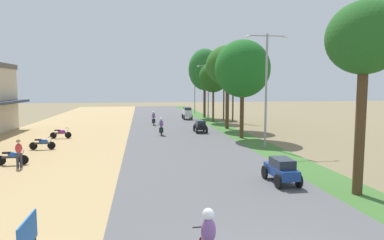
{
  "coord_description": "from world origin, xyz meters",
  "views": [
    {
      "loc": [
        -3.34,
        -6.94,
        4.6
      ],
      "look_at": [
        0.73,
        19.51,
        1.91
      ],
      "focal_mm": 31.35,
      "sensor_mm": 36.0,
      "label": 1
    }
  ],
  "objects_px": {
    "street_signboard": "(28,237)",
    "car_sedan_blue": "(281,169)",
    "car_sedan_black": "(200,126)",
    "motorbike_ahead_second": "(161,127)",
    "utility_pole_far": "(233,87)",
    "streetlamp_near": "(266,83)",
    "median_tree_nearest": "(365,41)",
    "parked_motorbike_fifth": "(61,133)",
    "streetlamp_far": "(195,88)",
    "parked_motorbike_third": "(13,157)",
    "median_tree_second": "(242,69)",
    "parked_motorbike_fourth": "(43,143)",
    "median_tree_fifth": "(205,70)",
    "utility_pole_near": "(224,84)",
    "motorbike_ahead_third": "(154,119)",
    "streetlamp_mid": "(208,88)",
    "median_tree_fourth": "(213,77)",
    "median_tree_third": "(228,66)",
    "pedestrian_on_shoulder": "(19,152)",
    "car_van_white": "(187,112)"
  },
  "relations": [
    {
      "from": "street_signboard",
      "to": "car_sedan_blue",
      "type": "relative_size",
      "value": 0.66
    },
    {
      "from": "parked_motorbike_fourth",
      "to": "pedestrian_on_shoulder",
      "type": "distance_m",
      "value": 5.53
    },
    {
      "from": "utility_pole_near",
      "to": "car_sedan_blue",
      "type": "bearing_deg",
      "value": -99.0
    },
    {
      "from": "street_signboard",
      "to": "median_tree_nearest",
      "type": "bearing_deg",
      "value": 21.59
    },
    {
      "from": "car_sedan_black",
      "to": "motorbike_ahead_second",
      "type": "xyz_separation_m",
      "value": [
        -3.94,
        -1.36,
        0.11
      ]
    },
    {
      "from": "parked_motorbike_fifth",
      "to": "streetlamp_far",
      "type": "xyz_separation_m",
      "value": [
        16.08,
        25.85,
        3.8
      ]
    },
    {
      "from": "streetlamp_near",
      "to": "car_sedan_black",
      "type": "distance_m",
      "value": 10.18
    },
    {
      "from": "car_sedan_blue",
      "to": "car_van_white",
      "type": "xyz_separation_m",
      "value": [
        -0.15,
        31.04,
        0.28
      ]
    },
    {
      "from": "parked_motorbike_fifth",
      "to": "median_tree_second",
      "type": "relative_size",
      "value": 0.21
    },
    {
      "from": "street_signboard",
      "to": "median_tree_nearest",
      "type": "distance_m",
      "value": 13.63
    },
    {
      "from": "parked_motorbike_fifth",
      "to": "utility_pole_near",
      "type": "xyz_separation_m",
      "value": [
        18.11,
        13.79,
        4.38
      ]
    },
    {
      "from": "pedestrian_on_shoulder",
      "to": "utility_pole_near",
      "type": "bearing_deg",
      "value": 53.88
    },
    {
      "from": "median_tree_second",
      "to": "motorbike_ahead_third",
      "type": "distance_m",
      "value": 14.1
    },
    {
      "from": "utility_pole_near",
      "to": "utility_pole_far",
      "type": "height_order",
      "value": "utility_pole_near"
    },
    {
      "from": "median_tree_nearest",
      "to": "median_tree_third",
      "type": "bearing_deg",
      "value": 89.54
    },
    {
      "from": "median_tree_nearest",
      "to": "median_tree_second",
      "type": "distance_m",
      "value": 15.73
    },
    {
      "from": "utility_pole_far",
      "to": "streetlamp_near",
      "type": "bearing_deg",
      "value": -98.4
    },
    {
      "from": "streetlamp_far",
      "to": "motorbike_ahead_second",
      "type": "distance_m",
      "value": 26.67
    },
    {
      "from": "parked_motorbike_third",
      "to": "median_tree_third",
      "type": "relative_size",
      "value": 0.2
    },
    {
      "from": "parked_motorbike_third",
      "to": "utility_pole_far",
      "type": "bearing_deg",
      "value": 48.56
    },
    {
      "from": "median_tree_nearest",
      "to": "streetlamp_near",
      "type": "height_order",
      "value": "streetlamp_near"
    },
    {
      "from": "parked_motorbike_fifth",
      "to": "streetlamp_mid",
      "type": "height_order",
      "value": "streetlamp_mid"
    },
    {
      "from": "utility_pole_near",
      "to": "utility_pole_far",
      "type": "bearing_deg",
      "value": -69.67
    },
    {
      "from": "streetlamp_near",
      "to": "car_sedan_black",
      "type": "relative_size",
      "value": 3.69
    },
    {
      "from": "streetlamp_far",
      "to": "street_signboard",
      "type": "bearing_deg",
      "value": -103.69
    },
    {
      "from": "parked_motorbike_fourth",
      "to": "median_tree_fifth",
      "type": "xyz_separation_m",
      "value": [
        16.25,
        22.76,
        6.45
      ]
    },
    {
      "from": "median_tree_third",
      "to": "streetlamp_near",
      "type": "bearing_deg",
      "value": -90.27
    },
    {
      "from": "car_sedan_black",
      "to": "motorbike_ahead_third",
      "type": "height_order",
      "value": "motorbike_ahead_third"
    },
    {
      "from": "median_tree_third",
      "to": "motorbike_ahead_second",
      "type": "distance_m",
      "value": 10.22
    },
    {
      "from": "median_tree_third",
      "to": "utility_pole_far",
      "type": "bearing_deg",
      "value": 69.95
    },
    {
      "from": "median_tree_third",
      "to": "utility_pole_far",
      "type": "distance_m",
      "value": 8.22
    },
    {
      "from": "median_tree_fourth",
      "to": "parked_motorbike_fifth",
      "type": "bearing_deg",
      "value": -144.98
    },
    {
      "from": "parked_motorbike_fifth",
      "to": "motorbike_ahead_third",
      "type": "xyz_separation_m",
      "value": [
        8.41,
        8.66,
        0.3
      ]
    },
    {
      "from": "median_tree_fourth",
      "to": "utility_pole_near",
      "type": "bearing_deg",
      "value": 51.26
    },
    {
      "from": "streetlamp_far",
      "to": "car_sedan_black",
      "type": "distance_m",
      "value": 24.56
    },
    {
      "from": "median_tree_nearest",
      "to": "median_tree_fourth",
      "type": "height_order",
      "value": "median_tree_nearest"
    },
    {
      "from": "pedestrian_on_shoulder",
      "to": "median_tree_fifth",
      "type": "xyz_separation_m",
      "value": [
        16.0,
        28.27,
        6.04
      ]
    },
    {
      "from": "median_tree_second",
      "to": "median_tree_fifth",
      "type": "relative_size",
      "value": 0.86
    },
    {
      "from": "parked_motorbike_third",
      "to": "median_tree_fifth",
      "type": "distance_m",
      "value": 32.77
    },
    {
      "from": "utility_pole_far",
      "to": "car_van_white",
      "type": "bearing_deg",
      "value": 149.8
    },
    {
      "from": "parked_motorbike_fifth",
      "to": "streetlamp_far",
      "type": "height_order",
      "value": "streetlamp_far"
    },
    {
      "from": "car_sedan_blue",
      "to": "motorbike_ahead_third",
      "type": "bearing_deg",
      "value": 101.46
    },
    {
      "from": "median_tree_fifth",
      "to": "streetlamp_near",
      "type": "relative_size",
      "value": 1.19
    },
    {
      "from": "parked_motorbike_fourth",
      "to": "motorbike_ahead_third",
      "type": "relative_size",
      "value": 1.0
    },
    {
      "from": "parked_motorbike_fourth",
      "to": "utility_pole_far",
      "type": "bearing_deg",
      "value": 42.13
    },
    {
      "from": "median_tree_nearest",
      "to": "streetlamp_near",
      "type": "bearing_deg",
      "value": 89.35
    },
    {
      "from": "parked_motorbike_fourth",
      "to": "streetlamp_far",
      "type": "distance_m",
      "value": 35.29
    },
    {
      "from": "median_tree_fourth",
      "to": "utility_pole_far",
      "type": "relative_size",
      "value": 0.88
    },
    {
      "from": "median_tree_fourth",
      "to": "utility_pole_near",
      "type": "distance_m",
      "value": 3.32
    },
    {
      "from": "parked_motorbike_third",
      "to": "median_tree_nearest",
      "type": "relative_size",
      "value": 0.23
    }
  ]
}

